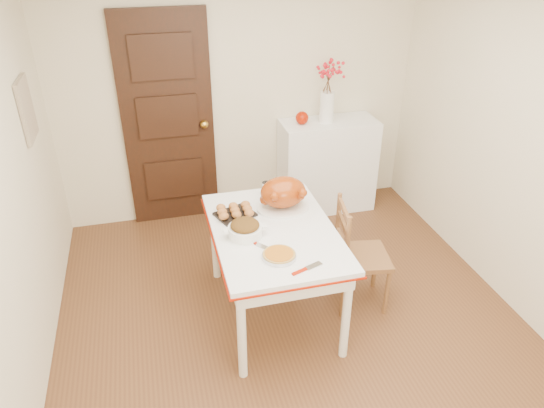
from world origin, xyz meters
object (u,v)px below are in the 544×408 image
object	(u,v)px
kitchen_table	(274,272)
chair_oak	(362,255)
pumpkin_pie	(279,255)
turkey_platter	(283,194)
sideboard	(327,166)

from	to	relation	value
kitchen_table	chair_oak	size ratio (longest dim) A/B	1.43
kitchen_table	pumpkin_pie	world-z (taller)	pumpkin_pie
turkey_platter	sideboard	bearing A→B (deg)	36.97
chair_oak	turkey_platter	bearing A→B (deg)	70.84
kitchen_table	turkey_platter	size ratio (longest dim) A/B	3.17
sideboard	turkey_platter	world-z (taller)	turkey_platter
sideboard	pumpkin_pie	size ratio (longest dim) A/B	4.29
kitchen_table	chair_oak	bearing A→B (deg)	-3.12
sideboard	kitchen_table	size ratio (longest dim) A/B	0.75
sideboard	turkey_platter	size ratio (longest dim) A/B	2.37
kitchen_table	pumpkin_pie	size ratio (longest dim) A/B	5.74
turkey_platter	pumpkin_pie	bearing A→B (deg)	-127.04
chair_oak	turkey_platter	distance (m)	0.78
turkey_platter	pumpkin_pie	size ratio (longest dim) A/B	1.81
turkey_platter	pumpkin_pie	distance (m)	0.65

